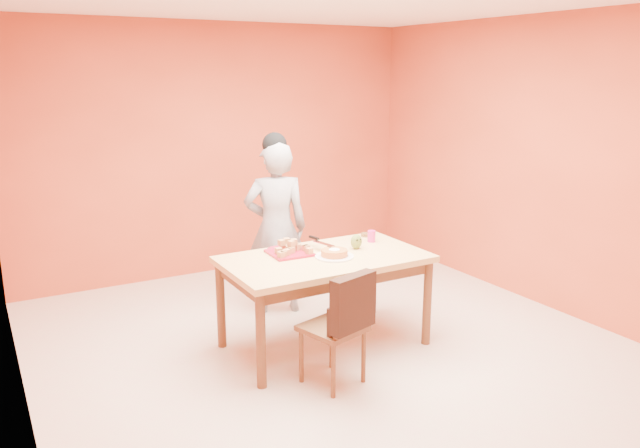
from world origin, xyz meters
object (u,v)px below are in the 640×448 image
egg_ornament (356,242)px  checker_tin (366,235)px  sponge_cake (334,253)px  magenta_glass (371,236)px  dining_chair (334,326)px  person (276,228)px  red_dinner_plate (281,250)px  pastry_platter (289,253)px  dining_table (325,268)px

egg_ornament → checker_tin: egg_ornament is taller
sponge_cake → magenta_glass: (0.51, 0.24, 0.01)m
dining_chair → person: bearing=64.3°
dining_chair → person: (0.26, 1.48, 0.35)m
egg_ornament → magenta_glass: (0.23, 0.12, -0.01)m
magenta_glass → egg_ornament: bearing=-152.6°
sponge_cake → dining_chair: bearing=-120.9°
checker_tin → egg_ornament: bearing=-134.8°
magenta_glass → red_dinner_plate: bearing=170.3°
sponge_cake → egg_ornament: 0.30m
magenta_glass → checker_tin: (0.06, 0.18, -0.04)m
checker_tin → pastry_platter: bearing=-169.4°
magenta_glass → pastry_platter: bearing=178.6°
dining_chair → egg_ornament: size_ratio=6.88×
sponge_cake → dining_table: bearing=130.7°
dining_chair → sponge_cake: 0.71m
pastry_platter → egg_ornament: (0.55, -0.14, 0.05)m
dining_chair → magenta_glass: bearing=27.0°
person → egg_ornament: size_ratio=12.74×
pastry_platter → sponge_cake: 0.37m
dining_table → red_dinner_plate: bearing=127.1°
sponge_cake → checker_tin: (0.57, 0.41, -0.02)m
dining_table → egg_ornament: egg_ornament is taller
dining_table → person: 0.90m
dining_chair → red_dinner_plate: bearing=72.6°
person → pastry_platter: (-0.22, -0.70, -0.02)m
dining_table → pastry_platter: bearing=138.2°
magenta_glass → sponge_cake: bearing=-155.3°
dining_table → red_dinner_plate: red_dinner_plate is taller
red_dinner_plate → magenta_glass: bearing=-9.7°
magenta_glass → checker_tin: size_ratio=1.09×
egg_ornament → magenta_glass: egg_ornament is taller
red_dinner_plate → egg_ornament: bearing=-24.4°
sponge_cake → checker_tin: size_ratio=2.34×
pastry_platter → checker_tin: 0.86m
magenta_glass → checker_tin: bearing=70.5°
red_dinner_plate → pastry_platter: bearing=-80.4°
dining_table → egg_ornament: 0.37m
sponge_cake → checker_tin: sponge_cake is taller
dining_table → checker_tin: size_ratio=17.73×
dining_chair → magenta_glass: 1.18m
dining_chair → sponge_cake: size_ratio=4.05×
egg_ornament → checker_tin: (0.30, 0.30, -0.05)m
sponge_cake → magenta_glass: size_ratio=2.16×
checker_tin → dining_chair: bearing=-133.5°
person → magenta_glass: bearing=147.3°
dining_chair → person: size_ratio=0.54×
dining_chair → egg_ornament: 0.95m
dining_table → person: bearing=90.0°
pastry_platter → magenta_glass: bearing=-1.4°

